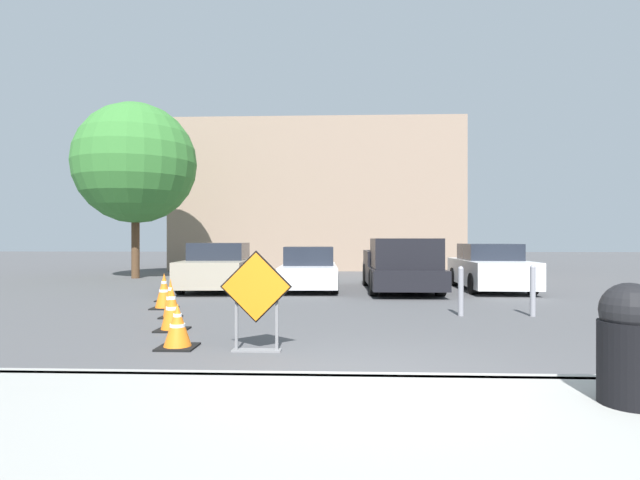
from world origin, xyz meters
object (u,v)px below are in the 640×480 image
traffic_cone_fourth (164,291)px  bollard_nearest (461,290)px  road_closed_sign (256,296)px  traffic_cone_second (172,309)px  traffic_cone_third (171,299)px  traffic_cone_fifth (165,288)px  parked_car_third (490,268)px  trash_bin (630,343)px  parked_car_nearest (219,267)px  traffic_cone_nearest (178,326)px  pickup_truck (401,268)px  bollard_second (533,289)px  parked_car_second (309,270)px

traffic_cone_fourth → bollard_nearest: bearing=-7.1°
road_closed_sign → traffic_cone_second: size_ratio=1.85×
road_closed_sign → traffic_cone_third: (-2.23, 2.92, -0.39)m
traffic_cone_fifth → parked_car_third: bearing=19.6°
road_closed_sign → trash_bin: 4.47m
parked_car_nearest → parked_car_third: size_ratio=1.05×
traffic_cone_second → trash_bin: (5.43, -4.05, 0.30)m
traffic_cone_nearest → trash_bin: 5.59m
traffic_cone_nearest → parked_car_third: 11.15m
traffic_cone_third → pickup_truck: (5.25, 5.31, 0.33)m
bollard_second → traffic_cone_fifth: bearing=165.6°
pickup_truck → bollard_second: pickup_truck is taller
bollard_nearest → traffic_cone_nearest: bearing=-146.3°
traffic_cone_fourth → bollard_second: 7.99m
traffic_cone_nearest → traffic_cone_fifth: bearing=111.4°
parked_car_nearest → bollard_nearest: parked_car_nearest is taller
traffic_cone_fifth → trash_bin: 10.69m
traffic_cone_nearest → bollard_nearest: size_ratio=0.63×
traffic_cone_nearest → parked_car_third: parked_car_third is taller
parked_car_nearest → bollard_nearest: 8.19m
traffic_cone_second → parked_car_nearest: bearing=97.4°
road_closed_sign → traffic_cone_fourth: (-2.83, 4.23, -0.38)m
traffic_cone_nearest → traffic_cone_fourth: (-1.65, 4.04, 0.08)m
traffic_cone_fourth → parked_car_nearest: parked_car_nearest is taller
road_closed_sign → traffic_cone_fifth: size_ratio=2.12×
parked_car_second → bollard_second: 7.28m
traffic_cone_third → pickup_truck: pickup_truck is taller
traffic_cone_fourth → trash_bin: (6.54, -6.72, 0.28)m
pickup_truck → trash_bin: size_ratio=4.82×
traffic_cone_second → parked_car_second: bearing=75.2°
traffic_cone_nearest → parked_car_nearest: 8.59m
road_closed_sign → parked_car_second: 8.78m
traffic_cone_nearest → traffic_cone_second: 1.47m
traffic_cone_third → parked_car_third: 10.02m
traffic_cone_third → bollard_second: (7.34, 0.50, 0.17)m
parked_car_second → bollard_nearest: bearing=120.7°
parked_car_second → bollard_second: parked_car_second is taller
traffic_cone_fifth → pickup_truck: (6.31, 2.65, 0.40)m
traffic_cone_fourth → parked_car_third: parked_car_third is taller
parked_car_second → traffic_cone_fourth: bearing=54.2°
traffic_cone_fifth → parked_car_nearest: parked_car_nearest is taller
road_closed_sign → parked_car_third: parked_car_third is taller
traffic_cone_fourth → bollard_second: (7.94, -0.81, 0.16)m
traffic_cone_fourth → pickup_truck: size_ratio=0.16×
traffic_cone_second → parked_car_second: (1.91, 7.21, 0.25)m
road_closed_sign → parked_car_third: size_ratio=0.33×
traffic_cone_third → traffic_cone_fourth: traffic_cone_fourth is taller
traffic_cone_third → traffic_cone_second: bearing=-69.8°
traffic_cone_nearest → traffic_cone_second: bearing=111.8°
traffic_cone_fourth → traffic_cone_fifth: bearing=109.0°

